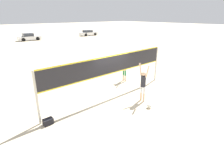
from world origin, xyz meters
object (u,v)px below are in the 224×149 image
(gear_bag, at_px, (48,121))
(parked_car_mid, at_px, (29,37))
(player_blocker, at_px, (125,67))
(volleyball, at_px, (149,106))
(parked_car_near, at_px, (88,33))
(volleyball_net, at_px, (112,67))
(player_spiker, at_px, (143,82))

(gear_bag, height_order, parked_car_mid, parked_car_mid)
(player_blocker, xyz_separation_m, volleyball, (-1.82, -3.67, -0.94))
(volleyball, distance_m, parked_car_near, 35.12)
(parked_car_mid, bearing_deg, parked_car_near, 2.46)
(volleyball_net, relative_size, parked_car_near, 2.03)
(player_spiker, distance_m, gear_bag, 5.17)
(player_spiker, bearing_deg, parked_car_mid, -5.94)
(player_blocker, bearing_deg, player_spiker, -26.67)
(volleyball_net, relative_size, volleyball, 36.76)
(player_blocker, bearing_deg, parked_car_near, 151.13)
(volleyball_net, distance_m, parked_car_mid, 29.28)
(gear_bag, xyz_separation_m, parked_car_mid, (8.08, 29.24, 0.47))
(volleyball_net, xyz_separation_m, parked_car_mid, (4.08, 28.97, -1.22))
(volleyball_net, xyz_separation_m, parked_car_near, (17.34, 28.51, -1.24))
(volleyball_net, relative_size, player_spiker, 3.98)
(volleyball, bearing_deg, parked_car_near, 61.43)
(volleyball_net, relative_size, parked_car_mid, 2.04)
(player_blocker, xyz_separation_m, parked_car_mid, (1.72, 27.62, -0.45))
(player_spiker, bearing_deg, parked_car_near, -28.66)
(player_spiker, height_order, parked_car_mid, player_spiker)
(gear_bag, bearing_deg, parked_car_mid, 74.55)
(player_spiker, distance_m, player_blocker, 3.25)
(player_spiker, bearing_deg, player_blocker, -26.67)
(volleyball_net, bearing_deg, player_blocker, 29.60)
(volleyball_net, height_order, player_spiker, volleyball_net)
(parked_car_near, bearing_deg, player_spiker, -118.02)
(player_blocker, distance_m, volleyball, 4.20)
(player_blocker, height_order, parked_car_mid, player_blocker)
(player_blocker, relative_size, volleyball, 8.64)
(player_spiker, xyz_separation_m, player_blocker, (1.46, 2.91, -0.08))
(volleyball_net, height_order, volleyball, volleyball_net)
(volleyball_net, bearing_deg, parked_car_mid, 81.98)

